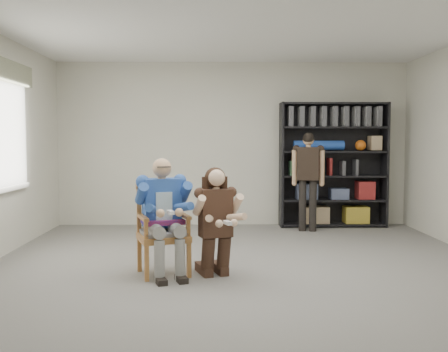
{
  "coord_description": "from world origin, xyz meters",
  "views": [
    {
      "loc": [
        -0.31,
        -5.54,
        1.48
      ],
      "look_at": [
        -0.2,
        0.6,
        1.05
      ],
      "focal_mm": 42.0,
      "sensor_mm": 36.0,
      "label": 1
    }
  ],
  "objects_px": {
    "armchair": "(163,230)",
    "seated_man": "(163,216)",
    "standing_man": "(308,182)",
    "bookshelf": "(333,165)",
    "kneeling_woman": "(216,223)"
  },
  "relations": [
    {
      "from": "armchair",
      "to": "seated_man",
      "type": "relative_size",
      "value": 0.77
    },
    {
      "from": "armchair",
      "to": "seated_man",
      "type": "distance_m",
      "value": 0.15
    },
    {
      "from": "seated_man",
      "to": "standing_man",
      "type": "height_order",
      "value": "standing_man"
    },
    {
      "from": "bookshelf",
      "to": "armchair",
      "type": "bearing_deg",
      "value": -129.16
    },
    {
      "from": "bookshelf",
      "to": "kneeling_woman",
      "type": "bearing_deg",
      "value": -121.28
    },
    {
      "from": "seated_man",
      "to": "bookshelf",
      "type": "bearing_deg",
      "value": 32.8
    },
    {
      "from": "armchair",
      "to": "seated_man",
      "type": "bearing_deg",
      "value": 0.0
    },
    {
      "from": "armchair",
      "to": "seated_man",
      "type": "xyz_separation_m",
      "value": [
        0.0,
        0.0,
        0.15
      ]
    },
    {
      "from": "kneeling_woman",
      "to": "armchair",
      "type": "bearing_deg",
      "value": 150.27
    },
    {
      "from": "armchair",
      "to": "kneeling_woman",
      "type": "height_order",
      "value": "kneeling_woman"
    },
    {
      "from": "armchair",
      "to": "standing_man",
      "type": "bearing_deg",
      "value": 34.53
    },
    {
      "from": "kneeling_woman",
      "to": "bookshelf",
      "type": "distance_m",
      "value": 3.86
    },
    {
      "from": "seated_man",
      "to": "bookshelf",
      "type": "relative_size",
      "value": 0.61
    },
    {
      "from": "standing_man",
      "to": "bookshelf",
      "type": "bearing_deg",
      "value": 54.72
    },
    {
      "from": "kneeling_woman",
      "to": "bookshelf",
      "type": "bearing_deg",
      "value": 40.68
    }
  ]
}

